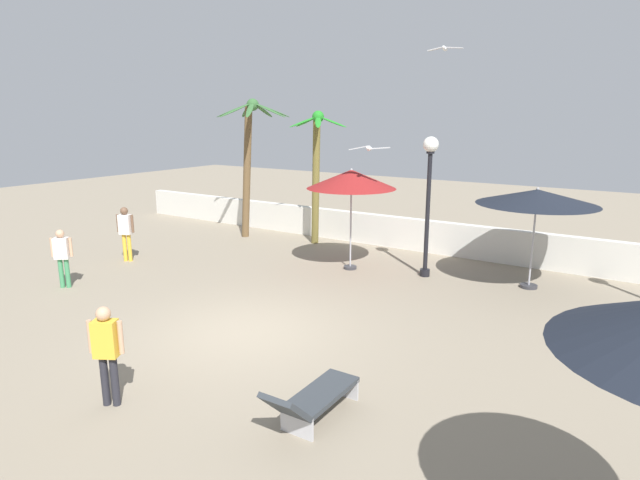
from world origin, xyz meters
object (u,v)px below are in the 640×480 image
(patio_umbrella_0, at_px, (537,197))
(palm_tree_1, at_px, (249,150))
(guest_0, at_px, (106,347))
(seagull_1, at_px, (445,48))
(lounge_chair_0, at_px, (312,398))
(seagull_0, at_px, (369,148))
(lamp_post_0, at_px, (429,184))
(guest_2, at_px, (62,253))
(guest_1, at_px, (126,229))
(patio_umbrella_1, at_px, (351,179))
(palm_tree_0, at_px, (317,161))

(patio_umbrella_0, height_order, palm_tree_1, palm_tree_1)
(guest_0, relative_size, seagull_1, 1.53)
(palm_tree_1, relative_size, lounge_chair_0, 2.66)
(lounge_chair_0, distance_m, seagull_0, 8.02)
(patio_umbrella_0, height_order, lamp_post_0, lamp_post_0)
(patio_umbrella_0, xyz_separation_m, guest_0, (-4.20, -9.69, -1.42))
(palm_tree_1, distance_m, guest_2, 7.59)
(guest_0, distance_m, guest_1, 8.89)
(lamp_post_0, distance_m, lounge_chair_0, 8.28)
(lounge_chair_0, xyz_separation_m, seagull_1, (-2.08, 10.26, 6.02))
(patio_umbrella_1, relative_size, guest_1, 1.74)
(lamp_post_0, xyz_separation_m, guest_0, (-1.49, -9.17, -1.63))
(patio_umbrella_1, height_order, seagull_0, seagull_0)
(palm_tree_1, relative_size, guest_2, 3.21)
(guest_1, xyz_separation_m, seagull_0, (7.08, 2.57, 2.55))
(guest_1, bearing_deg, guest_2, -72.51)
(palm_tree_1, relative_size, seagull_0, 4.52)
(palm_tree_1, bearing_deg, seagull_1, 11.55)
(lamp_post_0, bearing_deg, guest_2, -140.84)
(guest_2, height_order, seagull_1, seagull_1)
(seagull_0, bearing_deg, guest_2, -140.57)
(seagull_0, bearing_deg, patio_umbrella_1, 148.57)
(palm_tree_0, distance_m, palm_tree_1, 2.63)
(guest_1, relative_size, seagull_0, 1.54)
(patio_umbrella_1, relative_size, guest_2, 1.90)
(guest_1, bearing_deg, patio_umbrella_1, 26.08)
(palm_tree_1, distance_m, seagull_0, 6.34)
(guest_2, bearing_deg, seagull_1, 51.08)
(patio_umbrella_0, height_order, seagull_0, seagull_0)
(seagull_0, bearing_deg, guest_1, -160.08)
(palm_tree_0, xyz_separation_m, palm_tree_1, (-2.54, -0.57, 0.32))
(lamp_post_0, distance_m, guest_2, 9.93)
(patio_umbrella_0, bearing_deg, palm_tree_0, 171.60)
(seagull_0, bearing_deg, lamp_post_0, 37.84)
(palm_tree_0, bearing_deg, guest_1, -124.91)
(lounge_chair_0, height_order, seagull_1, seagull_1)
(patio_umbrella_1, bearing_deg, lamp_post_0, 13.84)
(guest_0, relative_size, seagull_0, 1.47)
(palm_tree_1, bearing_deg, guest_0, -60.36)
(palm_tree_0, relative_size, palm_tree_1, 0.92)
(palm_tree_1, height_order, lamp_post_0, palm_tree_1)
(palm_tree_0, distance_m, lounge_chair_0, 11.60)
(patio_umbrella_1, xyz_separation_m, palm_tree_0, (-2.62, 2.15, 0.26))
(patio_umbrella_1, bearing_deg, seagull_1, 63.11)
(patio_umbrella_0, relative_size, palm_tree_0, 0.66)
(guest_0, height_order, seagull_0, seagull_0)
(guest_0, bearing_deg, lounge_chair_0, 24.40)
(guest_0, bearing_deg, palm_tree_1, 119.64)
(palm_tree_1, bearing_deg, lounge_chair_0, -45.52)
(lamp_post_0, height_order, guest_2, lamp_post_0)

